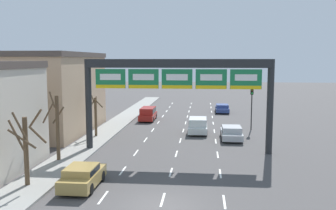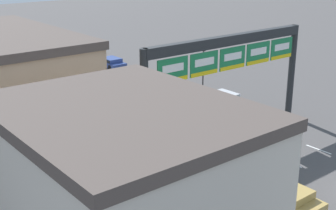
% 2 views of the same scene
% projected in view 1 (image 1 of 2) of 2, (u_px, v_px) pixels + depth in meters
% --- Properties ---
extents(ground_plane, '(220.00, 220.00, 0.00)m').
position_uv_depth(ground_plane, '(161.00, 207.00, 19.23)').
color(ground_plane, '#474444').
extents(sidewalk_left, '(2.80, 110.00, 0.15)m').
position_uv_depth(sidewalk_left, '(12.00, 200.00, 19.98)').
color(sidewalk_left, gray).
rests_on(sidewalk_left, ground_plane).
extents(lane_dashes, '(6.72, 67.00, 0.01)m').
position_uv_depth(lane_dashes, '(179.00, 147.00, 32.57)').
color(lane_dashes, white).
rests_on(lane_dashes, ground_plane).
extents(sign_gantry, '(15.33, 0.70, 7.58)m').
position_uv_depth(sign_gantry, '(177.00, 81.00, 30.12)').
color(sign_gantry, '#232628').
rests_on(sign_gantry, ground_plane).
extents(building_far, '(13.12, 14.20, 8.28)m').
position_uv_depth(building_far, '(28.00, 92.00, 39.16)').
color(building_far, tan).
rests_on(building_far, ground_plane).
extents(car_gold, '(1.84, 4.01, 1.34)m').
position_uv_depth(car_gold, '(82.00, 176.00, 22.05)').
color(car_gold, '#A88947').
rests_on(car_gold, ground_plane).
extents(suv_red, '(1.79, 4.64, 1.62)m').
position_uv_depth(suv_red, '(148.00, 113.00, 46.66)').
color(suv_red, maroon).
rests_on(suv_red, ground_plane).
extents(suv_white, '(1.94, 3.97, 1.59)m').
position_uv_depth(suv_white, '(198.00, 125.00, 38.33)').
color(suv_white, silver).
rests_on(suv_white, ground_plane).
extents(car_blue, '(1.90, 4.35, 1.19)m').
position_uv_depth(car_blue, '(222.00, 108.00, 53.62)').
color(car_blue, navy).
rests_on(car_blue, ground_plane).
extents(car_silver, '(1.94, 4.32, 1.29)m').
position_uv_depth(car_silver, '(231.00, 132.00, 35.37)').
color(car_silver, '#B7B7BC').
rests_on(car_silver, ground_plane).
extents(traffic_light_near_gantry, '(0.30, 0.35, 4.72)m').
position_uv_depth(traffic_light_near_gantry, '(252.00, 99.00, 39.97)').
color(traffic_light_near_gantry, black).
rests_on(traffic_light_near_gantry, ground_plane).
extents(tree_bare_closest, '(1.27, 1.52, 5.09)m').
position_uv_depth(tree_bare_closest, '(57.00, 125.00, 27.45)').
color(tree_bare_closest, brown).
rests_on(tree_bare_closest, sidewalk_left).
extents(tree_bare_second, '(1.59, 1.61, 4.83)m').
position_uv_depth(tree_bare_second, '(95.00, 112.00, 36.17)').
color(tree_bare_second, brown).
rests_on(tree_bare_second, sidewalk_left).
extents(tree_bare_third, '(1.90, 1.98, 4.53)m').
position_uv_depth(tree_bare_third, '(26.00, 145.00, 21.81)').
color(tree_bare_third, brown).
rests_on(tree_bare_third, sidewalk_left).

